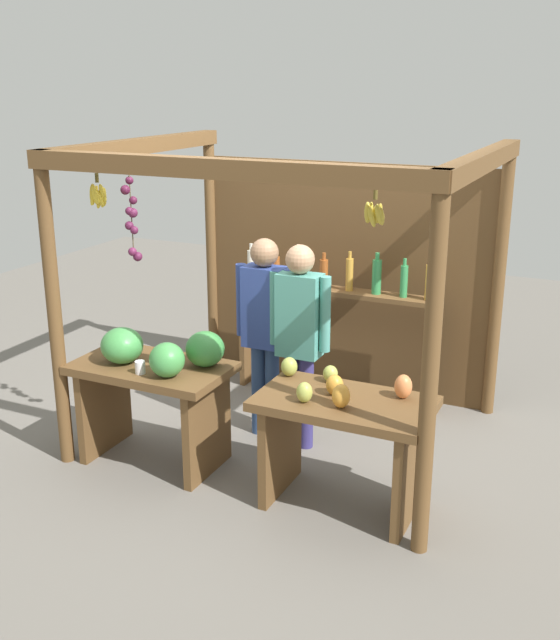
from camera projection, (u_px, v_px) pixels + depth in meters
ground_plane at (292, 434)px, 6.04m from camera, size 12.00×12.00×0.00m
market_stall at (316, 257)px, 6.03m from camera, size 2.78×2.30×2.26m
fruit_counter_left at (156, 378)px, 5.41m from camera, size 1.12×0.64×1.02m
fruit_counter_right at (343, 428)px, 4.88m from camera, size 1.12×0.64×0.92m
bottle_shelf_unit at (337, 311)px, 6.48m from camera, size 1.78×0.22×1.35m
vendor_man at (265, 321)px, 5.77m from camera, size 0.48×0.21×1.58m
vendor_woman at (300, 329)px, 5.58m from camera, size 0.48×0.21×1.58m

